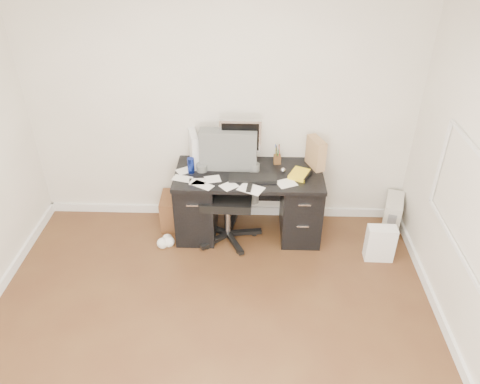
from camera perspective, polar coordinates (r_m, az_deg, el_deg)
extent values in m
plane|color=#4B2A18|center=(3.99, -4.01, -19.41)|extent=(4.00, 4.00, 0.00)
cube|color=beige|center=(4.79, -2.42, 10.73)|extent=(4.00, 0.02, 2.70)
cube|color=white|center=(2.49, -6.56, 22.17)|extent=(4.00, 4.00, 0.02)
cube|color=white|center=(5.40, -2.11, -2.20)|extent=(4.00, 0.03, 0.10)
cube|color=white|center=(4.27, 25.08, -18.02)|extent=(0.03, 4.00, 0.10)
cube|color=black|center=(4.74, 1.09, 2.13)|extent=(1.50, 0.70, 0.04)
cube|color=black|center=(4.98, -5.30, -1.48)|extent=(0.40, 0.60, 0.71)
cube|color=black|center=(4.97, 7.40, -1.71)|extent=(0.40, 0.60, 0.71)
cube|color=black|center=(5.17, 1.12, 1.38)|extent=(0.70, 0.03, 0.51)
cube|color=black|center=(4.62, 1.59, 1.72)|extent=(0.48, 0.16, 0.03)
sphere|color=#B6B6BB|center=(4.75, 5.26, 2.67)|extent=(0.06, 0.06, 0.05)
cylinder|color=navy|center=(4.73, -6.01, 3.25)|extent=(0.09, 0.09, 0.16)
cube|color=silver|center=(4.86, -5.64, 5.36)|extent=(0.21, 0.32, 0.34)
cube|color=#AB8353|center=(4.84, 9.22, 4.72)|extent=(0.22, 0.30, 0.31)
cube|color=yellow|center=(4.71, 7.32, 2.16)|extent=(0.25, 0.28, 0.04)
cube|color=#BCB9AA|center=(5.34, 18.07, -2.61)|extent=(0.28, 0.43, 0.39)
cube|color=white|center=(4.90, 16.71, -6.01)|extent=(0.29, 0.21, 0.38)
cube|color=#532E19|center=(5.20, -7.50, -2.27)|extent=(0.38, 0.38, 0.36)
cube|color=slate|center=(5.21, -5.36, -3.28)|extent=(0.34, 0.30, 0.18)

